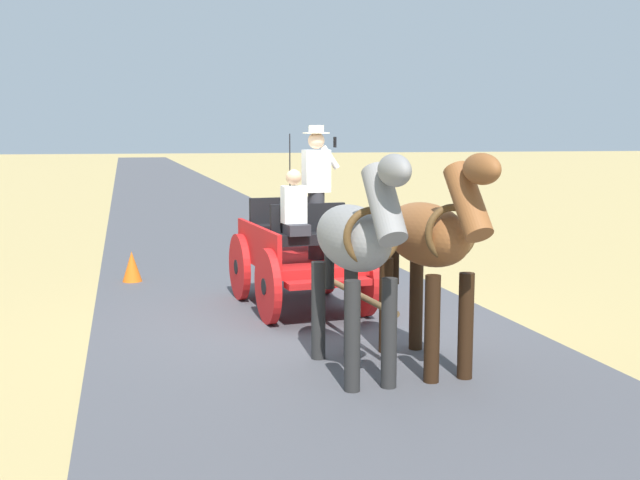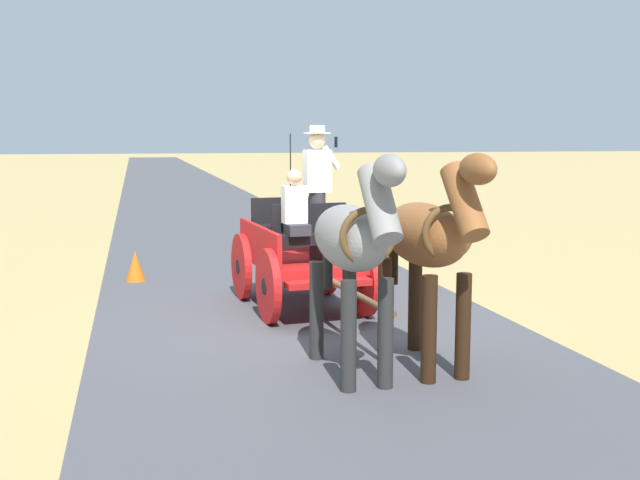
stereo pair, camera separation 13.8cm
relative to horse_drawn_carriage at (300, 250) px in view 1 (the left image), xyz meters
The scene contains 6 objects.
ground_plane 1.09m from the horse_drawn_carriage, 78.60° to the left, with size 200.00×200.00×0.00m, color tan.
road_surface 1.09m from the horse_drawn_carriage, 78.60° to the left, with size 5.24×160.00×0.01m, color #4C4C51.
horse_drawn_carriage is the anchor object (origin of this frame).
horse_near_side 3.10m from the horse_drawn_carriage, 102.27° to the left, with size 0.68×2.14×2.21m.
horse_off_side 3.10m from the horse_drawn_carriage, 87.17° to the left, with size 0.62×2.13×2.21m.
traffic_cone 3.46m from the horse_drawn_carriage, 49.37° to the right, with size 0.32×0.32×0.50m, color orange.
Camera 1 is at (2.17, 9.34, 2.35)m, focal length 42.83 mm.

